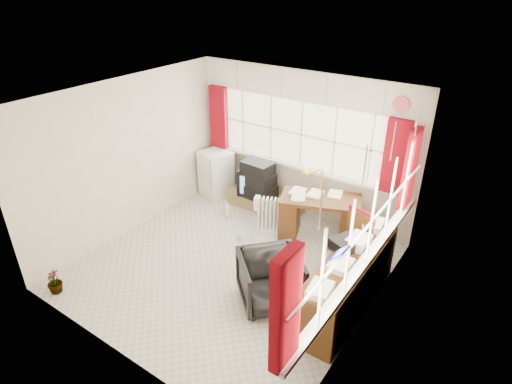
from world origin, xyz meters
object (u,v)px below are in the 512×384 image
(desk_lamp, at_px, (322,175))
(mini_fridge, at_px, (216,173))
(task_chair, at_px, (354,243))
(tv_bench, at_px, (265,202))
(desk, at_px, (319,215))
(credenza, at_px, (349,280))
(crt_tv, at_px, (255,180))
(office_chair, at_px, (271,280))
(radiator, at_px, (271,219))

(desk_lamp, height_order, mini_fridge, desk_lamp)
(task_chair, relative_size, tv_bench, 0.73)
(desk, height_order, credenza, credenza)
(task_chair, bearing_deg, crt_tv, 158.12)
(office_chair, bearing_deg, credenza, -16.07)
(desk, relative_size, desk_lamp, 3.21)
(mini_fridge, bearing_deg, office_chair, -38.16)
(crt_tv, xyz_separation_m, mini_fridge, (-0.84, -0.09, -0.06))
(radiator, height_order, credenza, credenza)
(tv_bench, bearing_deg, mini_fridge, -175.92)
(office_chair, relative_size, mini_fridge, 0.90)
(desk, distance_m, desk_lamp, 0.65)
(radiator, xyz_separation_m, mini_fridge, (-1.62, 0.58, 0.17))
(task_chair, height_order, mini_fridge, task_chair)
(task_chair, height_order, office_chair, task_chair)
(desk, bearing_deg, crt_tv, 167.98)
(radiator, relative_size, tv_bench, 0.46)
(office_chair, distance_m, crt_tv, 2.64)
(task_chair, bearing_deg, credenza, -71.59)
(desk, xyz_separation_m, desk_lamp, (-0.09, 0.18, 0.62))
(mini_fridge, bearing_deg, tv_bench, 4.08)
(mini_fridge, bearing_deg, desk_lamp, -1.11)
(desk, distance_m, mini_fridge, 2.32)
(task_chair, height_order, radiator, task_chair)
(office_chair, relative_size, credenza, 0.39)
(task_chair, relative_size, credenza, 0.51)
(desk_lamp, relative_size, office_chair, 0.55)
(tv_bench, distance_m, crt_tv, 0.43)
(task_chair, bearing_deg, desk_lamp, 139.46)
(desk, xyz_separation_m, radiator, (-0.69, -0.35, -0.13))
(radiator, height_order, mini_fridge, mini_fridge)
(desk_lamp, distance_m, tv_bench, 1.46)
(desk, height_order, mini_fridge, mini_fridge)
(crt_tv, bearing_deg, task_chair, -21.88)
(tv_bench, bearing_deg, radiator, -49.90)
(desk, distance_m, crt_tv, 1.50)
(tv_bench, distance_m, mini_fridge, 1.11)
(desk, bearing_deg, radiator, -152.87)
(office_chair, relative_size, tv_bench, 0.56)
(desk_lamp, bearing_deg, office_chair, -81.53)
(office_chair, relative_size, radiator, 1.20)
(desk_lamp, xyz_separation_m, credenza, (1.13, -1.40, -0.62))
(desk, relative_size, office_chair, 1.77)
(desk_lamp, xyz_separation_m, task_chair, (0.93, -0.79, -0.47))
(tv_bench, bearing_deg, crt_tv, 176.87)
(task_chair, xyz_separation_m, office_chair, (-0.64, -1.13, -0.19))
(radiator, relative_size, crt_tv, 0.95)
(office_chair, bearing_deg, tv_bench, 77.32)
(desk_lamp, distance_m, credenza, 1.90)
(office_chair, relative_size, crt_tv, 1.15)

